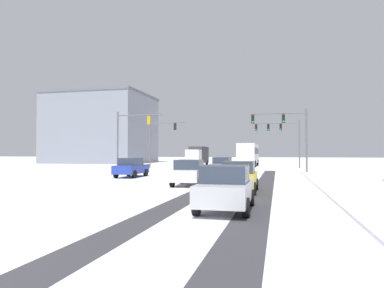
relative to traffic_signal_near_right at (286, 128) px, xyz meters
name	(u,v)px	position (x,y,z in m)	size (l,w,h in m)	color
wheel_track_left_lane	(213,185)	(-4.91, -15.19, -4.63)	(1.14, 38.02, 0.01)	#38383D
wheel_track_right_lane	(264,186)	(-1.73, -15.19, -4.63)	(1.17, 38.02, 0.01)	#38383D
sidewalk_kerb_right	(360,191)	(3.36, -16.91, -4.57)	(4.00, 38.02, 0.12)	white
traffic_signal_near_right	(286,128)	(0.00, 0.00, 0.00)	(5.72, 0.56, 6.50)	#56565B
traffic_signal_far_right	(281,133)	(-0.48, 12.23, 0.16)	(6.14, 0.61, 6.50)	#56565B
traffic_signal_far_left	(160,136)	(-16.43, 8.07, -0.26)	(5.21, 0.38, 6.50)	#56565B
traffic_signal_near_left	(130,131)	(-16.44, -1.85, -0.26)	(5.19, 0.48, 6.50)	#56565B
car_grey_lead	(222,166)	(-6.12, -3.23, -3.81)	(1.92, 4.14, 1.62)	slate
car_blue_second	(131,167)	(-12.96, -9.40, -3.81)	(1.85, 4.11, 1.62)	#233899
car_white_third	(189,172)	(-6.36, -15.45, -3.81)	(1.97, 4.17, 1.62)	silver
car_yellow_cab_fourth	(239,177)	(-2.87, -18.55, -3.81)	(1.87, 4.12, 1.62)	yellow
car_silver_fifth	(226,188)	(-2.71, -24.57, -3.81)	(1.86, 4.11, 1.62)	#B7BABF
bus_oncoming	(248,153)	(-5.23, 16.96, -2.64)	(2.70, 11.01, 3.38)	silver
box_truck_delivery	(198,155)	(-13.33, 17.77, -3.00)	(2.34, 7.41, 3.02)	silver
office_building_far_left_block	(102,129)	(-35.36, 27.60, 2.26)	(18.64, 16.45, 13.76)	gray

